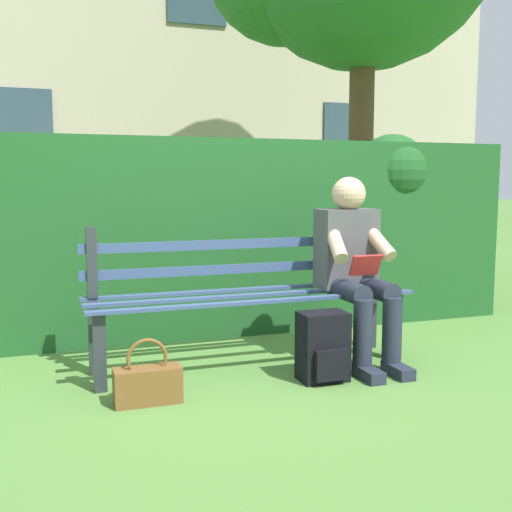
{
  "coord_description": "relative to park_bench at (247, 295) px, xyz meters",
  "views": [
    {
      "loc": [
        1.22,
        3.58,
        1.16
      ],
      "look_at": [
        0.0,
        0.1,
        0.72
      ],
      "focal_mm": 43.1,
      "sensor_mm": 36.0,
      "label": 1
    }
  ],
  "objects": [
    {
      "name": "ground",
      "position": [
        0.0,
        0.07,
        -0.45
      ],
      "size": [
        60.0,
        60.0,
        0.0
      ],
      "primitive_type": "plane",
      "color": "#517F38"
    },
    {
      "name": "handbag",
      "position": [
        0.72,
        0.5,
        -0.34
      ],
      "size": [
        0.35,
        0.14,
        0.35
      ],
      "color": "brown",
      "rests_on": "ground"
    },
    {
      "name": "hedge_backdrop",
      "position": [
        -0.24,
        -1.0,
        0.33
      ],
      "size": [
        4.58,
        0.74,
        1.56
      ],
      "color": "#1E5123",
      "rests_on": "ground"
    },
    {
      "name": "person_seated",
      "position": [
        -0.67,
        0.17,
        0.19
      ],
      "size": [
        0.44,
        0.73,
        1.2
      ],
      "color": "#4C4C51",
      "rests_on": "ground"
    },
    {
      "name": "backpack",
      "position": [
        -0.31,
        0.46,
        -0.25
      ],
      "size": [
        0.28,
        0.26,
        0.41
      ],
      "color": "black",
      "rests_on": "ground"
    },
    {
      "name": "park_bench",
      "position": [
        0.0,
        0.0,
        0.0
      ],
      "size": [
        2.05,
        0.48,
        0.9
      ],
      "color": "#2D3338",
      "rests_on": "ground"
    },
    {
      "name": "building_facade",
      "position": [
        -1.09,
        -7.16,
        2.86
      ],
      "size": [
        10.22,
        3.09,
        6.61
      ],
      "color": "#BCAD93",
      "rests_on": "ground"
    }
  ]
}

